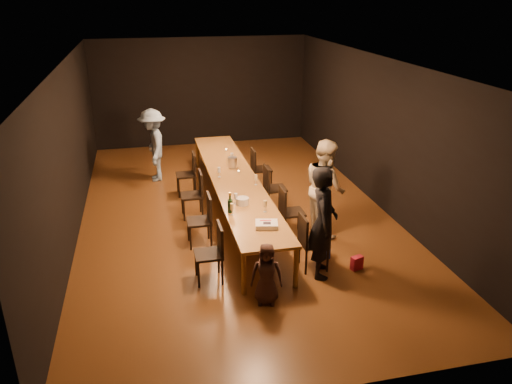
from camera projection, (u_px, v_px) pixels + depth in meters
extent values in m
plane|color=#432810|center=(235.00, 212.00, 10.14)|extent=(10.00, 10.00, 0.00)
cube|color=black|center=(201.00, 92.00, 14.08)|extent=(6.00, 0.04, 3.00)
cube|color=black|center=(323.00, 278.00, 5.06)|extent=(6.00, 0.04, 3.00)
cube|color=black|center=(69.00, 152.00, 8.95)|extent=(0.04, 10.00, 3.00)
cube|color=black|center=(378.00, 132.00, 10.19)|extent=(0.04, 10.00, 3.00)
cube|color=silver|center=(232.00, 61.00, 9.00)|extent=(6.00, 10.00, 0.04)
cube|color=brown|center=(234.00, 179.00, 9.87)|extent=(0.90, 6.00, 0.05)
cylinder|color=brown|center=(244.00, 273.00, 7.31)|extent=(0.08, 0.08, 0.70)
cylinder|color=brown|center=(296.00, 267.00, 7.48)|extent=(0.08, 0.08, 0.70)
cylinder|color=brown|center=(198.00, 154.00, 12.54)|extent=(0.08, 0.08, 0.70)
cylinder|color=brown|center=(229.00, 152.00, 12.71)|extent=(0.08, 0.08, 0.70)
imported|color=black|center=(323.00, 222.00, 7.64)|extent=(0.61, 0.76, 1.81)
imported|color=beige|center=(325.00, 187.00, 9.04)|extent=(0.73, 0.91, 1.77)
imported|color=#7C9BBF|center=(153.00, 145.00, 11.56)|extent=(0.68, 1.12, 1.70)
imported|color=#3A2520|center=(266.00, 274.00, 7.08)|extent=(0.52, 0.40, 0.94)
cube|color=#B81B35|center=(357.00, 263.00, 8.05)|extent=(0.22, 0.16, 0.23)
cube|color=#233799|center=(323.00, 250.00, 8.40)|extent=(0.25, 0.19, 0.29)
cube|color=white|center=(267.00, 225.00, 7.82)|extent=(0.40, 0.35, 0.08)
cube|color=black|center=(267.00, 223.00, 7.78)|extent=(0.14, 0.11, 0.00)
cube|color=red|center=(266.00, 220.00, 7.87)|extent=(0.18, 0.07, 0.00)
cylinder|color=silver|center=(243.00, 201.00, 8.62)|extent=(0.23, 0.23, 0.12)
cylinder|color=silver|center=(232.00, 162.00, 10.40)|extent=(0.22, 0.22, 0.22)
cylinder|color=#B2B7B2|center=(269.00, 225.00, 7.85)|extent=(0.05, 0.05, 0.03)
cylinder|color=#B2B7B2|center=(239.00, 172.00, 10.15)|extent=(0.05, 0.05, 0.03)
cylinder|color=#B2B7B2|center=(226.00, 150.00, 11.51)|extent=(0.05, 0.05, 0.03)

